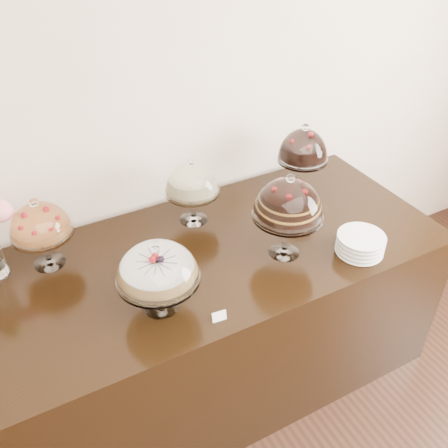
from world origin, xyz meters
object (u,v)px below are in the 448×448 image
display_counter (220,314)px  plate_stack (360,244)px  cake_stand_choco_layer (289,202)px  cake_stand_sugar_sponge (157,267)px  cake_stand_cheesecake (192,182)px  cake_stand_dark_choco (303,148)px  cake_stand_fruit_tart (39,223)px

display_counter → plate_stack: plate_stack is taller
cake_stand_choco_layer → cake_stand_sugar_sponge: bearing=-175.2°
display_counter → cake_stand_cheesecake: 0.73m
cake_stand_sugar_sponge → cake_stand_cheesecake: size_ratio=0.98×
cake_stand_choco_layer → cake_stand_dark_choco: size_ratio=1.06×
cake_stand_choco_layer → plate_stack: bearing=-27.9°
cake_stand_choco_layer → cake_stand_cheesecake: (-0.26, 0.45, -0.06)m
display_counter → cake_stand_sugar_sponge: bearing=-150.2°
cake_stand_choco_layer → cake_stand_dark_choco: (0.39, 0.43, -0.03)m
cake_stand_dark_choco → plate_stack: 0.64m
cake_stand_fruit_tart → plate_stack: 1.47m
display_counter → cake_stand_fruit_tart: (-0.74, 0.28, 0.68)m
display_counter → cake_stand_cheesecake: size_ratio=6.18×
cake_stand_choco_layer → cake_stand_cheesecake: 0.53m
display_counter → cake_stand_choco_layer: cake_stand_choco_layer is taller
cake_stand_cheesecake → cake_stand_fruit_tart: size_ratio=1.00×
cake_stand_cheesecake → cake_stand_fruit_tart: bearing=179.9°
cake_stand_sugar_sponge → cake_stand_cheesecake: (0.39, 0.51, 0.01)m
display_counter → cake_stand_dark_choco: cake_stand_dark_choco is taller
cake_stand_cheesecake → cake_stand_dark_choco: (0.65, -0.02, 0.04)m
cake_stand_sugar_sponge → cake_stand_fruit_tart: size_ratio=0.97×
cake_stand_sugar_sponge → cake_stand_dark_choco: 1.16m
display_counter → cake_stand_fruit_tart: 1.04m
cake_stand_fruit_tart → cake_stand_dark_choco: bearing=-1.0°
plate_stack → display_counter: bearing=149.6°
cake_stand_sugar_sponge → cake_stand_fruit_tart: 0.62m
cake_stand_choco_layer → cake_stand_fruit_tart: bearing=155.7°
cake_stand_cheesecake → cake_stand_fruit_tart: (-0.74, 0.00, 0.00)m
display_counter → cake_stand_cheesecake: cake_stand_cheesecake is taller
cake_stand_choco_layer → cake_stand_cheesecake: cake_stand_choco_layer is taller
display_counter → plate_stack: (0.58, -0.34, 0.50)m
cake_stand_choco_layer → cake_stand_fruit_tart: cake_stand_choco_layer is taller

